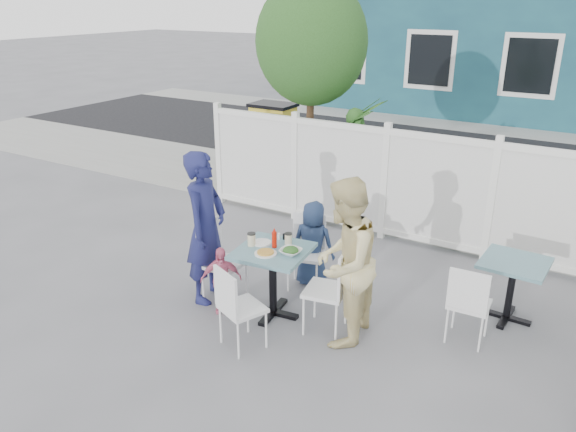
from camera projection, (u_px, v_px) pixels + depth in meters
The scene contains 29 objects.
ground at pixel (290, 309), 6.28m from camera, with size 80.00×80.00×0.00m, color slate.
near_sidewalk at pixel (408, 207), 9.31m from camera, with size 24.00×2.60×0.01m, color gray.
street at pixel (466, 156), 12.25m from camera, with size 24.00×5.00×0.01m, color black.
far_sidewalk at pixel (497, 129), 14.72m from camera, with size 24.00×1.60×0.01m, color gray.
building at pixel (519, 5), 16.57m from camera, with size 11.00×6.00×6.00m.
fence_back at pixel (384, 186), 7.86m from camera, with size 5.86×0.08×1.60m.
tree at pixel (311, 42), 8.73m from camera, with size 1.80×1.62×3.59m.
utility_cabinet at pixel (273, 143), 10.55m from camera, with size 0.74×0.53×1.37m, color gold.
potted_shrub_a at pixel (358, 158), 8.71m from camera, with size 1.03×1.03×1.84m, color #244B1A.
potted_shrub_b at pixel (498, 194), 7.67m from camera, with size 1.33×1.15×1.48m, color #244B1A.
main_table at pixel (273, 264), 5.97m from camera, with size 0.82×0.82×0.78m.
spare_table at pixel (513, 275), 5.90m from camera, with size 0.69×0.69×0.69m.
chair_left at pixel (218, 255), 6.32m from camera, with size 0.42×0.44×0.94m.
chair_right at pixel (333, 284), 5.68m from camera, with size 0.48×0.49×0.94m.
chair_back at pixel (307, 246), 6.65m from camera, with size 0.49×0.48×0.88m.
chair_near at pixel (236, 303), 5.41m from camera, with size 0.51×0.51×0.87m.
chair_spare at pixel (469, 300), 5.49m from camera, with size 0.40×0.39×0.85m.
man at pixel (206, 227), 6.23m from camera, with size 0.64×0.42×1.74m, color #1B1E51.
woman at pixel (344, 263), 5.45m from camera, with size 0.83×0.65×1.71m, color gold.
boy at pixel (313, 244), 6.65m from camera, with size 0.51×0.33×1.05m, color #1D2C4C.
toddler at pixel (221, 280), 6.12m from camera, with size 0.45×0.19×0.77m, color #E06A8D.
plate_main at pixel (266, 253), 5.80m from camera, with size 0.23×0.23×0.01m, color white.
plate_side at pixel (262, 243), 6.05m from camera, with size 0.21×0.21×0.01m, color white.
salad_bowl at pixel (291, 252), 5.79m from camera, with size 0.22×0.22×0.05m, color white.
coffee_cup_a at pixel (252, 240), 5.98m from camera, with size 0.09×0.09×0.13m, color beige.
coffee_cup_b at pixel (288, 239), 6.01m from camera, with size 0.08×0.08×0.12m, color beige.
ketchup_bottle at pixel (274, 240), 5.93m from camera, with size 0.05×0.05×0.17m, color #BA1606.
salt_shaker at pixel (279, 236), 6.14m from camera, with size 0.03×0.03×0.07m, color white.
pepper_shaker at pixel (284, 237), 6.14m from camera, with size 0.03×0.03×0.07m, color black.
Camera 1 is at (2.80, -4.69, 3.28)m, focal length 35.00 mm.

